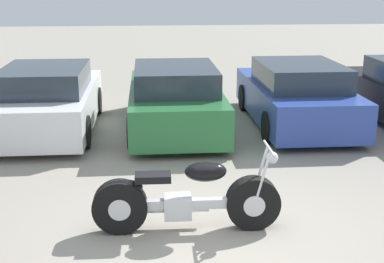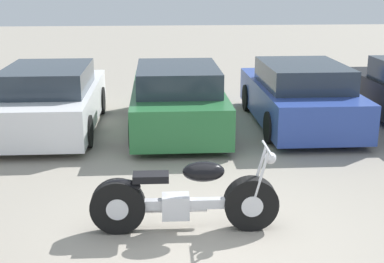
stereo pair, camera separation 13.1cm
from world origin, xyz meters
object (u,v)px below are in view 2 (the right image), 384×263
parked_car_white (51,100)px  parked_car_blue (299,96)px  motorcycle (183,199)px  parked_car_green (177,99)px

parked_car_white → parked_car_blue: (5.21, 0.04, 0.00)m
motorcycle → parked_car_green: parked_car_green is taller
parked_car_white → parked_car_green: size_ratio=1.00×
parked_car_white → parked_car_green: (2.60, -0.11, 0.00)m
parked_car_white → parked_car_green: 2.61m
parked_car_green → parked_car_blue: same height
motorcycle → parked_car_white: 5.39m
parked_car_green → parked_car_blue: 2.61m
motorcycle → parked_car_green: 4.68m
parked_car_white → parked_car_blue: bearing=0.4°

